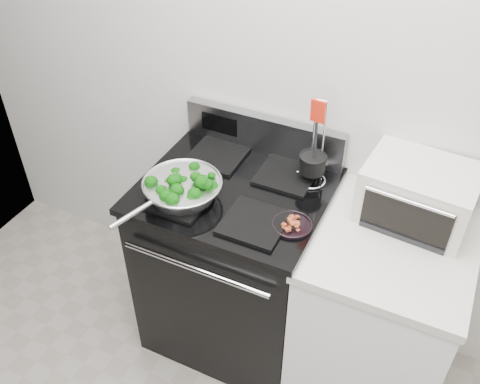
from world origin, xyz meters
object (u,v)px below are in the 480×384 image
Objects in this scene: utensil_holder at (312,168)px; toaster_oven at (418,194)px; gas_range at (235,262)px; bacon_plate at (292,223)px; skillet at (182,188)px.

utensil_holder is 0.91× the size of toaster_oven.
gas_range is 0.58m from bacon_plate.
skillet is 0.55m from utensil_holder.
toaster_oven is at bearing 35.83° from bacon_plate.
skillet is at bearing -175.90° from bacon_plate.
bacon_plate is at bearing -139.20° from toaster_oven.
toaster_oven reaches higher than gas_range.
bacon_plate is at bearing 21.49° from skillet.
gas_range reaches higher than bacon_plate.
utensil_holder reaches higher than bacon_plate.
bacon_plate is 0.40× the size of utensil_holder.
skillet is 3.21× the size of bacon_plate.
toaster_oven is (0.72, 0.17, 0.55)m from gas_range.
skillet is at bearing -154.50° from toaster_oven.
skillet reaches higher than bacon_plate.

